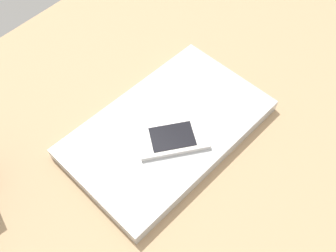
% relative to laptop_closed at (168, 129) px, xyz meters
% --- Properties ---
extents(desk_surface, '(1.20, 0.80, 0.03)m').
position_rel_laptop_closed_xyz_m(desk_surface, '(0.03, -0.04, -0.03)').
color(desk_surface, tan).
rests_on(desk_surface, ground).
extents(laptop_closed, '(0.37, 0.24, 0.02)m').
position_rel_laptop_closed_xyz_m(laptop_closed, '(0.00, 0.00, 0.00)').
color(laptop_closed, '#B7BABC').
rests_on(laptop_closed, desk_surface).
extents(cell_phone_on_laptop, '(0.13, 0.12, 0.01)m').
position_rel_laptop_closed_xyz_m(cell_phone_on_laptop, '(0.02, 0.03, 0.02)').
color(cell_phone_on_laptop, silver).
rests_on(cell_phone_on_laptop, laptop_closed).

